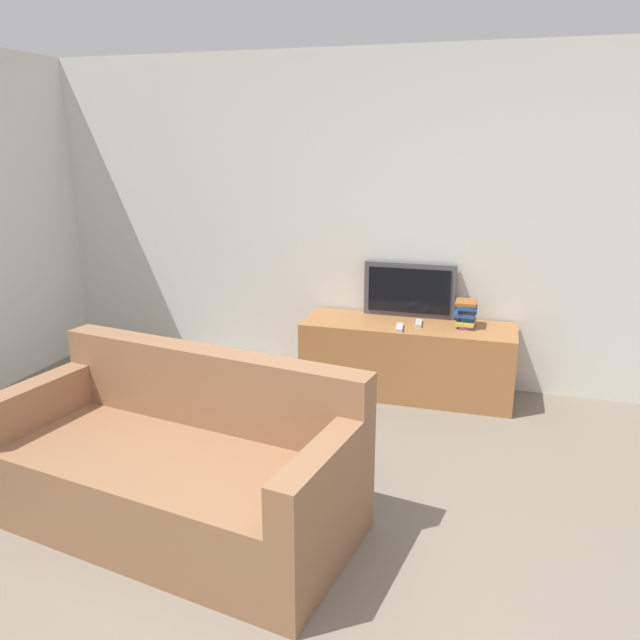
# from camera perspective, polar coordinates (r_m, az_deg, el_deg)

# --- Properties ---
(wall_back) EXTENTS (9.00, 0.06, 2.60)m
(wall_back) POSITION_cam_1_polar(r_m,az_deg,el_deg) (5.01, 7.50, 8.83)
(wall_back) COLOR silver
(wall_back) RESTS_ON ground_plane
(tv_stand) EXTENTS (1.61, 0.54, 0.57)m
(tv_stand) POSITION_cam_1_polar(r_m,az_deg,el_deg) (4.92, 7.97, -3.52)
(tv_stand) COLOR #9E6638
(tv_stand) RESTS_ON ground_plane
(television) EXTENTS (0.72, 0.09, 0.43)m
(television) POSITION_cam_1_polar(r_m,az_deg,el_deg) (4.99, 8.19, 2.78)
(television) COLOR #4C4C51
(television) RESTS_ON tv_stand
(couch) EXTENTS (1.99, 1.15, 0.86)m
(couch) POSITION_cam_1_polar(r_m,az_deg,el_deg) (3.39, -12.85, -13.27)
(couch) COLOR #8C6042
(couch) RESTS_ON ground_plane
(book_stack) EXTENTS (0.17, 0.22, 0.20)m
(book_stack) POSITION_cam_1_polar(r_m,az_deg,el_deg) (4.81, 13.25, 0.63)
(book_stack) COLOR #7A3884
(book_stack) RESTS_ON tv_stand
(remote_on_stand) EXTENTS (0.06, 0.17, 0.02)m
(remote_on_stand) POSITION_cam_1_polar(r_m,az_deg,el_deg) (4.81, 9.01, -0.29)
(remote_on_stand) COLOR #B7B7B7
(remote_on_stand) RESTS_ON tv_stand
(remote_secondary) EXTENTS (0.07, 0.18, 0.02)m
(remote_secondary) POSITION_cam_1_polar(r_m,az_deg,el_deg) (4.68, 7.29, -0.68)
(remote_secondary) COLOR #B7B7B7
(remote_secondary) RESTS_ON tv_stand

